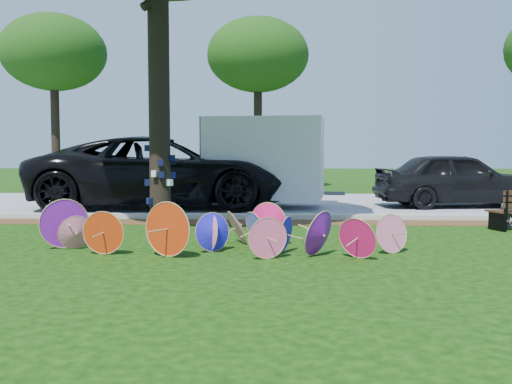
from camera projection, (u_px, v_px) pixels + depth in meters
ground at (220, 259)px, 8.87m from camera, size 90.00×90.00×0.00m
mulch_strip at (238, 222)px, 13.35m from camera, size 90.00×1.00×0.01m
curb at (240, 216)px, 14.05m from camera, size 90.00×0.30×0.12m
street at (248, 203)px, 18.19m from camera, size 90.00×8.00×0.01m
parasol_pile at (217, 230)px, 9.48m from camera, size 6.28×2.07×0.89m
black_van at (162, 172)px, 16.75m from camera, size 7.76×4.05×2.09m
dark_pickup at (457, 180)px, 16.98m from camera, size 4.97×2.39×1.64m
cargo_trailer at (265, 158)px, 16.68m from camera, size 3.58×2.52×2.93m
person_left at (506, 204)px, 12.28m from camera, size 0.41×0.28×1.08m
bg_trees at (287, 53)px, 23.76m from camera, size 25.21×5.81×7.40m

